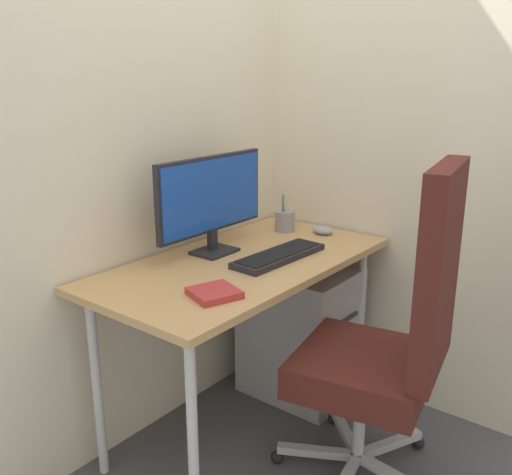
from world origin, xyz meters
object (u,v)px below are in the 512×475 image
object	(u,v)px
filing_cabinet	(300,331)
monitor	(212,198)
mouse	(323,230)
pen_holder	(285,221)
office_chair	(393,336)
notebook	(214,293)
keyboard	(279,256)

from	to	relation	value
filing_cabinet	monitor	world-z (taller)	monitor
mouse	pen_holder	bearing A→B (deg)	103.54
office_chair	monitor	distance (m)	0.84
office_chair	monitor	world-z (taller)	office_chair
office_chair	monitor	bearing A→B (deg)	94.61
filing_cabinet	mouse	bearing A→B (deg)	-18.47
office_chair	filing_cabinet	world-z (taller)	office_chair
office_chair	notebook	world-z (taller)	office_chair
monitor	notebook	distance (m)	0.50
filing_cabinet	monitor	xyz separation A→B (m)	(-0.38, 0.17, 0.65)
filing_cabinet	mouse	distance (m)	0.46
notebook	mouse	bearing A→B (deg)	26.89
monitor	notebook	bearing A→B (deg)	-137.28
office_chair	mouse	size ratio (longest dim) A/B	11.96
monitor	pen_holder	xyz separation A→B (m)	(0.43, -0.04, -0.17)
filing_cabinet	pen_holder	bearing A→B (deg)	67.42
office_chair	mouse	xyz separation A→B (m)	(0.42, 0.54, 0.18)
keyboard	pen_holder	size ratio (longest dim) A/B	2.47
keyboard	pen_holder	world-z (taller)	pen_holder
pen_holder	notebook	world-z (taller)	pen_holder
keyboard	notebook	bearing A→B (deg)	-172.21
monitor	mouse	size ratio (longest dim) A/B	5.77
filing_cabinet	monitor	bearing A→B (deg)	155.68
filing_cabinet	notebook	world-z (taller)	notebook
pen_holder	monitor	bearing A→B (deg)	174.48
mouse	keyboard	bearing A→B (deg)	-178.63
filing_cabinet	keyboard	world-z (taller)	keyboard
monitor	pen_holder	size ratio (longest dim) A/B	3.21
mouse	monitor	bearing A→B (deg)	151.75
office_chair	pen_holder	xyz separation A→B (m)	(0.37, 0.70, 0.21)
filing_cabinet	pen_holder	xyz separation A→B (m)	(0.05, 0.13, 0.48)
monitor	keyboard	size ratio (longest dim) A/B	1.30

